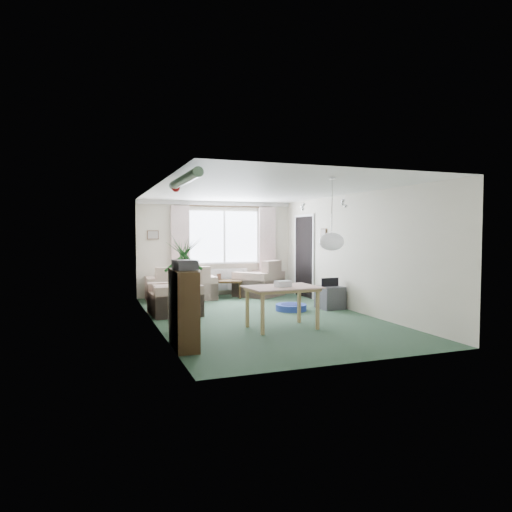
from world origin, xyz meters
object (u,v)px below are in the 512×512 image
object	(u,v)px
armchair_left	(175,292)
houseplant	(184,285)
sofa	(181,283)
dining_table	(282,308)
tv_cube	(330,297)
armchair_corner	(259,278)
pet_bed	(291,307)
bookshelf	(183,309)
coffee_table	(222,289)

from	to	relation	value
armchair_left	houseplant	bearing A→B (deg)	-7.30
sofa	armchair_left	distance (m)	1.96
sofa	dining_table	xyz separation A→B (m)	(0.97, -3.83, -0.06)
armchair_left	houseplant	xyz separation A→B (m)	(-0.15, -1.70, 0.34)
tv_cube	armchair_corner	bearing A→B (deg)	104.65
sofa	dining_table	world-z (taller)	sofa
armchair_left	pet_bed	distance (m)	2.39
bookshelf	tv_cube	world-z (taller)	bookshelf
armchair_corner	coffee_table	bearing A→B (deg)	-38.05
coffee_table	dining_table	xyz separation A→B (m)	(-0.06, -3.83, 0.13)
pet_bed	armchair_left	bearing A→B (deg)	170.72
coffee_table	dining_table	distance (m)	3.83
armchair_left	dining_table	xyz separation A→B (m)	(1.46, -1.93, -0.09)
coffee_table	sofa	bearing A→B (deg)	180.00
coffee_table	armchair_corner	bearing A→B (deg)	-1.51
bookshelf	coffee_table	bearing A→B (deg)	69.13
bookshelf	pet_bed	bearing A→B (deg)	41.38
dining_table	tv_cube	size ratio (longest dim) A/B	2.11
armchair_left	pet_bed	size ratio (longest dim) A/B	1.53
houseplant	tv_cube	size ratio (longest dim) A/B	2.98
armchair_left	coffee_table	distance (m)	2.44
tv_cube	houseplant	bearing A→B (deg)	-162.40
sofa	houseplant	world-z (taller)	houseplant
bookshelf	sofa	bearing A→B (deg)	81.10
bookshelf	houseplant	xyz separation A→B (m)	(0.19, 0.91, 0.23)
sofa	houseplant	size ratio (longest dim) A/B	1.05
sofa	tv_cube	bearing A→B (deg)	140.79
pet_bed	dining_table	bearing A→B (deg)	-119.48
armchair_left	dining_table	size ratio (longest dim) A/B	0.89
pet_bed	sofa	bearing A→B (deg)	129.00
tv_cube	pet_bed	xyz separation A→B (m)	(-0.87, 0.07, -0.17)
armchair_corner	coffee_table	distance (m)	0.98
armchair_left	coffee_table	size ratio (longest dim) A/B	1.02
armchair_corner	dining_table	distance (m)	3.93
armchair_left	armchair_corner	bearing A→B (deg)	125.00
sofa	armchair_corner	bearing A→B (deg)	-179.00
coffee_table	bookshelf	bearing A→B (deg)	-112.32
armchair_left	coffee_table	bearing A→B (deg)	139.16
coffee_table	pet_bed	bearing A→B (deg)	-70.27
bookshelf	dining_table	xyz separation A→B (m)	(1.80, 0.69, -0.20)
sofa	armchair_corner	size ratio (longest dim) A/B	1.60
tv_cube	bookshelf	bearing A→B (deg)	-151.44
armchair_corner	houseplant	bearing A→B (deg)	17.32
armchair_left	bookshelf	distance (m)	2.64
bookshelf	pet_bed	world-z (taller)	bookshelf
armchair_corner	bookshelf	world-z (taller)	bookshelf
coffee_table	dining_table	size ratio (longest dim) A/B	0.87
armchair_left	coffee_table	world-z (taller)	armchair_left
coffee_table	houseplant	distance (m)	4.01
tv_cube	sofa	bearing A→B (deg)	136.19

